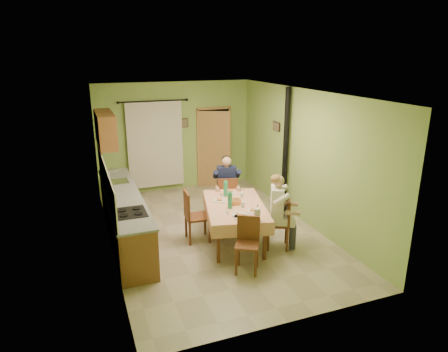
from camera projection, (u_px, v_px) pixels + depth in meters
name	position (u px, v px, depth m)	size (l,w,h in m)	color
floor	(214.00, 233.00, 8.08)	(4.00, 6.00, 0.01)	tan
room_shell	(214.00, 145.00, 7.54)	(4.04, 6.04, 2.82)	#97BC60
kitchen_run	(124.00, 215.00, 7.71)	(0.64, 3.64, 1.56)	brown
upper_cabinets	(105.00, 129.00, 8.40)	(0.35, 1.40, 0.70)	brown
curtain	(155.00, 144.00, 10.10)	(1.70, 0.07, 2.22)	black
doorway	(214.00, 148.00, 10.69)	(0.96, 0.39, 2.15)	black
dining_table	(235.00, 223.00, 7.61)	(1.47, 2.01, 0.76)	#E29D79
tableware	(237.00, 203.00, 7.38)	(0.63, 1.64, 0.33)	white
chair_far	(227.00, 207.00, 8.66)	(0.52, 0.52, 0.98)	brown
chair_near	(247.00, 255.00, 6.60)	(0.51, 0.51, 0.93)	brown
chair_right	(278.00, 233.00, 7.41)	(0.54, 0.54, 0.96)	brown
chair_left	(197.00, 226.00, 7.70)	(0.48, 0.48, 1.01)	brown
man_far	(227.00, 181.00, 8.50)	(0.64, 0.56, 1.39)	#141938
man_right	(279.00, 203.00, 7.24)	(0.61, 0.65, 1.39)	white
stove_flue	(285.00, 167.00, 8.95)	(0.24, 0.24, 2.80)	black
picture_back	(185.00, 123.00, 10.29)	(0.19, 0.03, 0.23)	black
picture_right	(276.00, 126.00, 9.27)	(0.03, 0.31, 0.21)	brown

